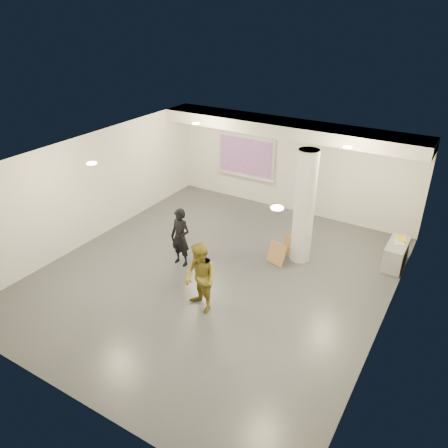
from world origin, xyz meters
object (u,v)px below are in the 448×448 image
Objects in this scene: woman at (180,237)px; man at (200,278)px; credenza at (396,254)px; column at (304,207)px; projection_screen at (246,157)px.

man is (1.48, -1.29, 0.04)m from woman.
woman is 0.95× the size of man.
column is at bearing -156.51° from credenza.
column is 3.20m from woman.
column is at bearing 38.52° from woman.
man is (2.04, -5.76, -0.72)m from projection_screen.
credenza is at bearing 23.71° from column.
credenza is at bearing -17.51° from projection_screen.
woman is at bearing -82.84° from projection_screen.
woman is at bearing 161.63° from man.
credenza is (5.32, -1.68, -1.20)m from projection_screen.
credenza is 0.68× the size of man.
projection_screen is 1.89× the size of credenza.
man reaches higher than woman.
column is 2.70m from credenza.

